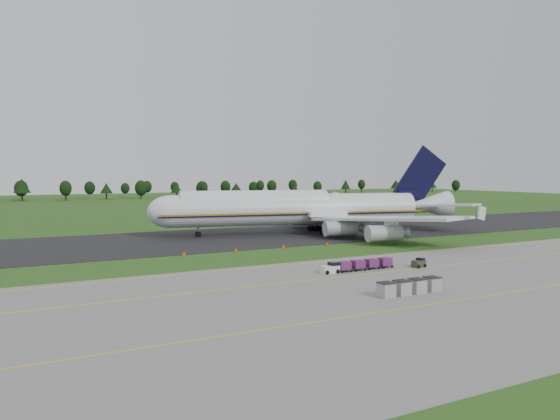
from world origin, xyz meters
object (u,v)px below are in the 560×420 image
baggage_train (356,265)px  uld_row (410,287)px  edge_markers (260,249)px  utility_cart (419,264)px  aircraft (302,208)px

baggage_train → uld_row: uld_row is taller
edge_markers → baggage_train: bearing=-82.7°
utility_cart → edge_markers: size_ratio=0.07×
baggage_train → uld_row: size_ratio=1.39×
aircraft → uld_row: size_ratio=8.55×
aircraft → baggage_train: size_ratio=6.16×
aircraft → edge_markers: size_ratio=2.53×
utility_cart → uld_row: size_ratio=0.24×
aircraft → baggage_train: bearing=-110.9°
baggage_train → uld_row: (-3.64, -15.88, 0.08)m
aircraft → baggage_train: aircraft is taller
utility_cart → uld_row: uld_row is taller
aircraft → baggage_train: (-17.73, -46.33, -5.27)m
uld_row → edge_markers: bearing=89.6°
aircraft → utility_cart: size_ratio=35.32×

